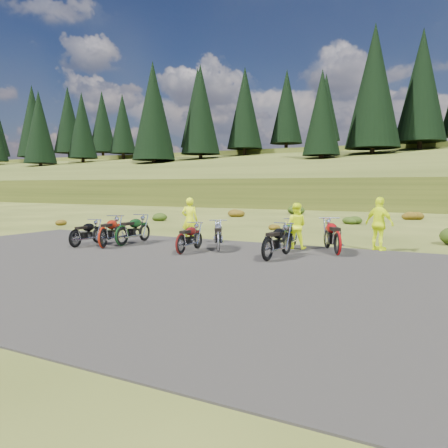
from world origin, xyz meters
The scene contains 39 objects.
ground centered at (0.00, 0.00, 0.00)m, with size 300.00×300.00×0.00m, color #363F15.
gravel_pad centered at (0.00, -2.00, 0.00)m, with size 20.00×12.00×0.04m, color black.
hill_slope centered at (0.00, 50.00, 0.00)m, with size 300.00×46.00×3.00m, color #343F15, non-canonical shape.
hill_plateau centered at (0.00, 110.00, 0.00)m, with size 300.00×90.00×9.17m, color #343F15.
conifer_5 centered at (-105.00, 78.00, 18.16)m, with size 6.16×6.16×16.00m.
conifer_8 centered at (-87.00, 65.00, 18.57)m, with size 7.92×7.92×20.00m.
conifer_9 centered at (-81.00, 71.00, 19.26)m, with size 7.48×7.48×19.00m.
conifer_10 centered at (-75.00, 77.00, 19.16)m, with size 7.04×7.04×18.00m.
conifer_11 centered at (-69.00, 52.00, 14.47)m, with size 6.60×6.60×17.00m.
conifer_12 centered at (-63.00, 58.00, 15.17)m, with size 6.16×6.16×16.00m.
conifer_13 centered at (-57.00, 64.00, 15.86)m, with size 5.72×5.72×15.00m.
conifer_14 centered at (-51.00, 70.00, 16.55)m, with size 5.28×5.28×14.00m.
conifer_15 centered at (-45.00, 76.00, 20.16)m, with size 7.92×7.92×20.00m.
conifer_16 centered at (-39.00, 51.00, 15.28)m, with size 7.48×7.48×19.00m.
conifer_17 centered at (-33.00, 57.00, 15.97)m, with size 7.04×7.04×18.00m.
conifer_18 centered at (-27.00, 63.00, 16.66)m, with size 6.60×6.60×17.00m.
conifer_19 centered at (-21.00, 69.00, 17.36)m, with size 6.16×6.16×16.00m.
conifer_20 centered at (-15.00, 75.00, 17.65)m, with size 5.72×5.72×15.00m.
conifer_21 centered at (-9.00, 50.00, 12.56)m, with size 5.28×5.28×14.00m.
conifer_22 centered at (-3.00, 56.00, 16.77)m, with size 7.92×7.92×20.00m.
conifer_23 centered at (3.00, 62.00, 17.47)m, with size 7.48×7.48×19.00m.
shrub_0 centered at (-12.00, 6.00, 0.23)m, with size 0.77×0.77×0.45m, color #65390C.
shrub_1 centered at (-9.10, 11.30, 0.31)m, with size 1.03×1.03×0.61m, color #1C340D.
shrub_2 centered at (-6.20, 16.60, 0.38)m, with size 1.30×1.30×0.77m, color #65390C.
shrub_3 centered at (-3.30, 21.90, 0.46)m, with size 1.56×1.56×0.92m, color #1C340D.
shrub_4 centered at (-0.40, 9.20, 0.23)m, with size 0.77×0.77×0.45m, color #65390C.
shrub_5 centered at (2.50, 14.50, 0.31)m, with size 1.03×1.03×0.61m, color #1C340D.
shrub_6 centered at (5.40, 19.80, 0.38)m, with size 1.30×1.30×0.77m, color #65390C.
motorcycle_0 centered at (-4.24, -0.43, 0.00)m, with size 1.87×0.62×0.98m, color black, non-canonical shape.
motorcycle_1 centered at (-3.23, -0.11, 0.00)m, with size 2.16×0.72×1.13m, color #981C0B, non-canonical shape.
motorcycle_2 centered at (-3.05, 0.70, 0.00)m, with size 2.17×0.72×1.13m, color black, non-canonical shape.
motorcycle_3 centered at (0.83, 1.03, 0.00)m, with size 1.96×0.65×1.03m, color #A1A0A5, non-canonical shape.
motorcycle_4 centered at (-0.01, 0.03, 0.00)m, with size 1.90×0.63×1.00m, color #54100E, non-canonical shape.
motorcycle_5 centered at (2.98, 0.11, 0.00)m, with size 2.09×0.70×1.09m, color black, non-canonical shape.
motorcycle_6 centered at (4.56, 2.15, 0.00)m, with size 2.21×0.74×1.16m, color maroon, non-canonical shape.
motorcycle_7 centered at (2.80, 2.13, 0.00)m, with size 2.05×0.68×1.08m, color black, non-canonical shape.
person_middle centered at (-1.37, 2.74, 0.88)m, with size 0.65×0.42×1.77m, color #D5EC0C.
person_right_a centered at (2.88, 2.99, 0.81)m, with size 0.79×0.62×1.63m, color #D5EC0C.
person_right_b centered at (5.56, 3.94, 0.92)m, with size 1.08×0.45×1.85m, color #D5EC0C.
Camera 1 is at (7.75, -11.77, 2.25)m, focal length 35.00 mm.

